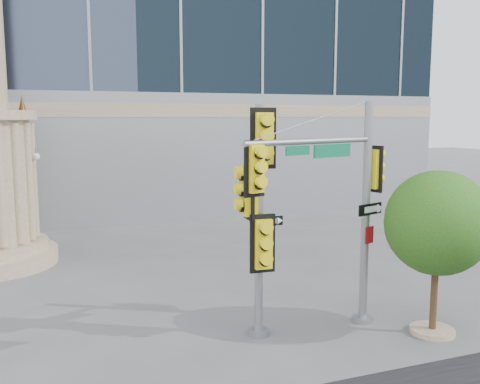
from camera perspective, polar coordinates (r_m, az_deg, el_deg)
name	(u,v)px	position (r m, az deg, el deg)	size (l,w,h in m)	color
ground	(260,344)	(12.04, 2.17, -15.94)	(120.00, 120.00, 0.00)	#545456
main_signal_pole	(339,191)	(12.06, 10.57, 0.11)	(3.95, 1.56, 5.25)	slate
secondary_signal_pole	(258,204)	(11.55, 1.98, -1.24)	(0.89, 0.69, 5.16)	slate
street_tree	(439,227)	(12.69, 20.42, -3.54)	(2.39, 2.34, 3.73)	gray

